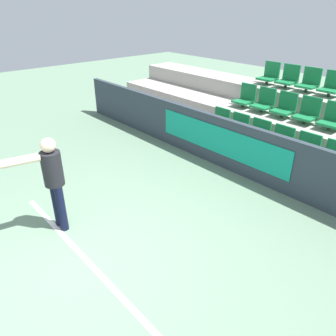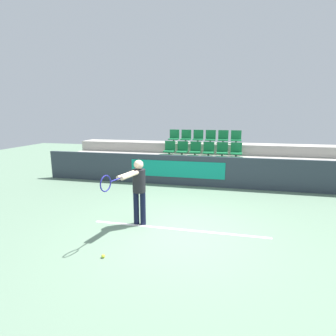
# 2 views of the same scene
# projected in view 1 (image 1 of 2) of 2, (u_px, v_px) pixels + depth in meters

# --- Properties ---
(ground_plane) EXTENTS (30.00, 30.00, 0.00)m
(ground_plane) POSITION_uv_depth(u_px,v_px,m) (77.00, 264.00, 4.56)
(ground_plane) COLOR slate
(court_baseline) EXTENTS (4.04, 0.08, 0.01)m
(court_baseline) POSITION_uv_depth(u_px,v_px,m) (86.00, 259.00, 4.64)
(court_baseline) COLOR white
(court_baseline) RESTS_ON ground
(barrier_wall) EXTENTS (11.82, 0.14, 1.09)m
(barrier_wall) POSITION_uv_depth(u_px,v_px,m) (248.00, 152.00, 6.61)
(barrier_wall) COLOR #2D3842
(barrier_wall) RESTS_ON ground
(bleacher_tier_front) EXTENTS (11.42, 0.96, 0.43)m
(bleacher_tier_front) POSITION_uv_depth(u_px,v_px,m) (263.00, 159.00, 7.09)
(bleacher_tier_front) COLOR #ADA89E
(bleacher_tier_front) RESTS_ON ground
(bleacher_tier_middle) EXTENTS (11.42, 0.96, 0.86)m
(bleacher_tier_middle) POSITION_uv_depth(u_px,v_px,m) (288.00, 139.00, 7.56)
(bleacher_tier_middle) COLOR #ADA89E
(bleacher_tier_middle) RESTS_ON ground
(bleacher_tier_back) EXTENTS (11.42, 0.96, 1.29)m
(bleacher_tier_back) POSITION_uv_depth(u_px,v_px,m) (310.00, 121.00, 8.03)
(bleacher_tier_back) COLOR #ADA89E
(bleacher_tier_back) RESTS_ON ground
(stadium_chair_0) EXTENTS (0.44, 0.42, 0.56)m
(stadium_chair_0) POSITION_uv_depth(u_px,v_px,m) (219.00, 122.00, 7.87)
(stadium_chair_0) COLOR #333333
(stadium_chair_0) RESTS_ON bleacher_tier_front
(stadium_chair_1) EXTENTS (0.44, 0.42, 0.56)m
(stadium_chair_1) POSITION_uv_depth(u_px,v_px,m) (238.00, 128.00, 7.51)
(stadium_chair_1) COLOR #333333
(stadium_chair_1) RESTS_ON bleacher_tier_front
(stadium_chair_2) EXTENTS (0.44, 0.42, 0.56)m
(stadium_chair_2) POSITION_uv_depth(u_px,v_px,m) (258.00, 135.00, 7.14)
(stadium_chair_2) COLOR #333333
(stadium_chair_2) RESTS_ON bleacher_tier_front
(stadium_chair_3) EXTENTS (0.44, 0.42, 0.56)m
(stadium_chair_3) POSITION_uv_depth(u_px,v_px,m) (280.00, 142.00, 6.77)
(stadium_chair_3) COLOR #333333
(stadium_chair_3) RESTS_ON bleacher_tier_front
(stadium_chair_4) EXTENTS (0.44, 0.42, 0.56)m
(stadium_chair_4) POSITION_uv_depth(u_px,v_px,m) (306.00, 150.00, 6.40)
(stadium_chair_4) COLOR #333333
(stadium_chair_4) RESTS_ON bleacher_tier_front
(stadium_chair_5) EXTENTS (0.44, 0.42, 0.56)m
(stadium_chair_5) POSITION_uv_depth(u_px,v_px,m) (334.00, 159.00, 6.04)
(stadium_chair_5) COLOR #333333
(stadium_chair_5) RESTS_ON bleacher_tier_front
(stadium_chair_6) EXTENTS (0.44, 0.42, 0.56)m
(stadium_chair_6) POSITION_uv_depth(u_px,v_px,m) (245.00, 98.00, 8.25)
(stadium_chair_6) COLOR #333333
(stadium_chair_6) RESTS_ON bleacher_tier_middle
(stadium_chair_7) EXTENTS (0.44, 0.42, 0.56)m
(stadium_chair_7) POSITION_uv_depth(u_px,v_px,m) (264.00, 102.00, 7.88)
(stadium_chair_7) COLOR #333333
(stadium_chair_7) RESTS_ON bleacher_tier_middle
(stadium_chair_8) EXTENTS (0.44, 0.42, 0.56)m
(stadium_chair_8) POSITION_uv_depth(u_px,v_px,m) (285.00, 107.00, 7.51)
(stadium_chair_8) COLOR #333333
(stadium_chair_8) RESTS_ON bleacher_tier_middle
(stadium_chair_9) EXTENTS (0.44, 0.42, 0.56)m
(stadium_chair_9) POSITION_uv_depth(u_px,v_px,m) (307.00, 113.00, 7.14)
(stadium_chair_9) COLOR #333333
(stadium_chair_9) RESTS_ON bleacher_tier_middle
(stadium_chair_10) EXTENTS (0.44, 0.42, 0.56)m
(stadium_chair_10) POSITION_uv_depth(u_px,v_px,m) (333.00, 119.00, 6.78)
(stadium_chair_10) COLOR #333333
(stadium_chair_10) RESTS_ON bleacher_tier_middle
(stadium_chair_12) EXTENTS (0.44, 0.42, 0.56)m
(stadium_chair_12) POSITION_uv_depth(u_px,v_px,m) (269.00, 75.00, 8.62)
(stadium_chair_12) COLOR #333333
(stadium_chair_12) RESTS_ON bleacher_tier_back
(stadium_chair_13) EXTENTS (0.44, 0.42, 0.56)m
(stadium_chair_13) POSITION_uv_depth(u_px,v_px,m) (288.00, 78.00, 8.25)
(stadium_chair_13) COLOR #333333
(stadium_chair_13) RESTS_ON bleacher_tier_back
(stadium_chair_14) EXTENTS (0.44, 0.42, 0.56)m
(stadium_chair_14) POSITION_uv_depth(u_px,v_px,m) (309.00, 82.00, 7.88)
(stadium_chair_14) COLOR #333333
(stadium_chair_14) RESTS_ON bleacher_tier_back
(stadium_chair_15) EXTENTS (0.44, 0.42, 0.56)m
(stadium_chair_15) POSITION_uv_depth(u_px,v_px,m) (332.00, 86.00, 7.52)
(stadium_chair_15) COLOR #333333
(stadium_chair_15) RESTS_ON bleacher_tier_back
(tennis_player) EXTENTS (0.45, 1.48, 1.54)m
(tennis_player) POSITION_uv_depth(u_px,v_px,m) (48.00, 177.00, 4.86)
(tennis_player) COLOR black
(tennis_player) RESTS_ON ground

